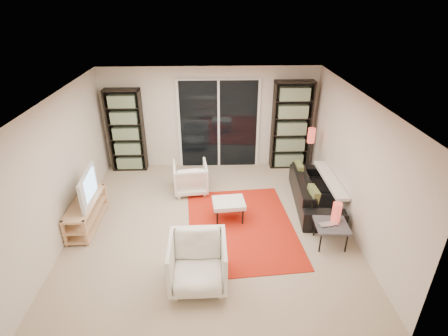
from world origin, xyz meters
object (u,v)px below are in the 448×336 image
at_px(bookshelf_left, 126,131).
at_px(side_table, 331,226).
at_px(sofa, 315,191).
at_px(armchair_front, 198,263).
at_px(tv_stand, 86,212).
at_px(floor_lamp, 311,141).
at_px(bookshelf_right, 291,126).
at_px(armchair_back, 190,177).
at_px(ottoman, 229,204).

distance_m(bookshelf_left, side_table, 5.00).
bearing_deg(sofa, armchair_front, 136.81).
xyz_separation_m(tv_stand, sofa, (4.36, 0.55, 0.03)).
bearing_deg(bookshelf_left, floor_lamp, -8.46).
xyz_separation_m(armchair_front, side_table, (2.21, 0.83, -0.02)).
bearing_deg(bookshelf_right, armchair_back, -154.19).
relative_size(ottoman, floor_lamp, 0.52).
relative_size(sofa, armchair_front, 2.36).
bearing_deg(floor_lamp, tv_stand, -159.65).
bearing_deg(armchair_back, tv_stand, 25.89).
height_order(armchair_front, floor_lamp, floor_lamp).
xyz_separation_m(side_table, floor_lamp, (0.20, 2.37, 0.55)).
height_order(tv_stand, armchair_back, armchair_back).
bearing_deg(bookshelf_left, tv_stand, -98.09).
height_order(tv_stand, sofa, sofa).
height_order(sofa, armchair_back, armchair_back).
xyz_separation_m(tv_stand, ottoman, (2.61, 0.07, 0.08)).
bearing_deg(armchair_back, sofa, 160.26).
relative_size(tv_stand, sofa, 0.65).
xyz_separation_m(bookshelf_left, ottoman, (2.28, -2.21, -0.63)).
relative_size(armchair_back, side_table, 1.28).
height_order(armchair_back, floor_lamp, floor_lamp).
xyz_separation_m(armchair_front, floor_lamp, (2.40, 3.19, 0.52)).
xyz_separation_m(tv_stand, armchair_back, (1.84, 1.16, 0.06)).
relative_size(bookshelf_left, side_table, 3.48).
distance_m(bookshelf_right, sofa, 1.90).
height_order(bookshelf_right, armchair_back, bookshelf_right).
relative_size(sofa, floor_lamp, 1.64).
xyz_separation_m(ottoman, side_table, (1.69, -0.78, 0.01)).
distance_m(tv_stand, sofa, 4.40).
height_order(tv_stand, ottoman, tv_stand).
bearing_deg(armchair_back, bookshelf_left, -42.88).
relative_size(ottoman, side_table, 1.12).
distance_m(armchair_front, floor_lamp, 4.03).
bearing_deg(ottoman, armchair_front, -107.97).
distance_m(bookshelf_right, side_table, 3.07).
height_order(tv_stand, armchair_front, armchair_front).
bearing_deg(side_table, ottoman, 155.24).
bearing_deg(armchair_back, ottoman, 119.00).
bearing_deg(ottoman, armchair_back, 125.23).
xyz_separation_m(bookshelf_left, bookshelf_right, (3.85, -0.00, 0.07)).
xyz_separation_m(bookshelf_left, side_table, (3.97, -2.99, -0.62)).
xyz_separation_m(tv_stand, side_table, (4.29, -0.70, 0.10)).
xyz_separation_m(armchair_front, ottoman, (0.52, 1.60, -0.04)).
height_order(tv_stand, side_table, tv_stand).
bearing_deg(ottoman, side_table, -24.76).
relative_size(tv_stand, armchair_back, 1.80).
distance_m(bookshelf_left, bookshelf_right, 3.85).
distance_m(bookshelf_left, armchair_back, 2.00).
distance_m(ottoman, side_table, 1.86).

